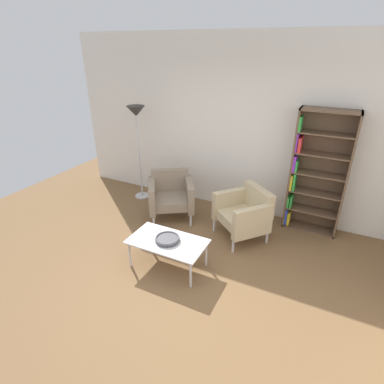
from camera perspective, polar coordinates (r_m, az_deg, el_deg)
name	(u,v)px	position (r m, az deg, el deg)	size (l,w,h in m)	color
ground_plane	(168,291)	(3.90, -4.44, -17.94)	(8.32, 8.32, 0.00)	brown
plaster_back_panel	(241,128)	(5.23, 9.08, 11.73)	(6.40, 0.12, 2.90)	silver
bookshelf_tall	(315,174)	(4.97, 21.96, 3.17)	(0.80, 0.30, 1.90)	brown
coffee_table_low	(168,243)	(4.04, -4.57, -9.41)	(1.00, 0.56, 0.40)	silver
decorative_bowl	(167,239)	(4.00, -4.60, -8.63)	(0.32, 0.32, 0.05)	#4C4C51
armchair_corner_red	(245,212)	(4.68, 9.80, -3.76)	(0.95, 0.94, 0.78)	#C6B289
armchair_spare_guest	(171,194)	(5.16, -3.99, -0.46)	(0.94, 0.92, 0.78)	gray
floor_lamp_torchiere	(137,123)	(5.61, -10.25, 12.58)	(0.32, 0.32, 1.74)	silver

